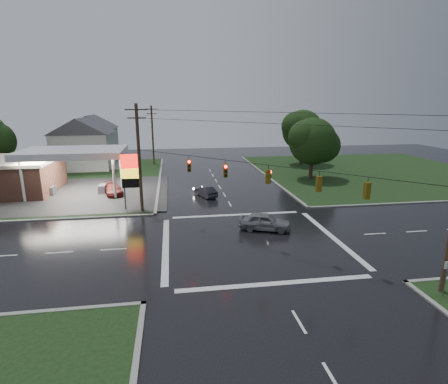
{
  "coord_description": "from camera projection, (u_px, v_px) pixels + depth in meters",
  "views": [
    {
      "loc": [
        -6.26,
        -26.19,
        11.14
      ],
      "look_at": [
        -1.57,
        4.88,
        3.0
      ],
      "focal_mm": 28.0,
      "sensor_mm": 36.0,
      "label": 1
    }
  ],
  "objects": [
    {
      "name": "ground",
      "position": [
        252.0,
        241.0,
        28.76
      ],
      "size": [
        120.0,
        120.0,
        0.0
      ],
      "primitive_type": "plane",
      "color": "black",
      "rests_on": "ground"
    },
    {
      "name": "tree_ne_near",
      "position": [
        314.0,
        142.0,
        50.47
      ],
      "size": [
        7.99,
        6.8,
        8.98
      ],
      "color": "black",
      "rests_on": "ground"
    },
    {
      "name": "tree_ne_far",
      "position": [
        303.0,
        130.0,
        62.23
      ],
      "size": [
        8.46,
        7.2,
        9.8
      ],
      "color": "black",
      "rests_on": "ground"
    },
    {
      "name": "car_north",
      "position": [
        206.0,
        191.0,
        42.19
      ],
      "size": [
        2.67,
        4.04,
        1.26
      ],
      "primitive_type": "imported",
      "rotation": [
        0.0,
        0.0,
        3.53
      ],
      "color": "#22232A",
      "rests_on": "ground"
    },
    {
      "name": "grass_ne",
      "position": [
        370.0,
        171.0,
        57.4
      ],
      "size": [
        36.0,
        36.0,
        0.08
      ],
      "primitive_type": "cube",
      "color": "black",
      "rests_on": "ground"
    },
    {
      "name": "traffic_signals",
      "position": [
        254.0,
        164.0,
        27.12
      ],
      "size": [
        26.87,
        26.87,
        1.47
      ],
      "color": "black",
      "rests_on": "ground"
    },
    {
      "name": "car_pump",
      "position": [
        113.0,
        189.0,
        43.03
      ],
      "size": [
        3.18,
        5.05,
        1.36
      ],
      "primitive_type": "imported",
      "rotation": [
        0.0,
        0.0,
        0.29
      ],
      "color": "maroon",
      "rests_on": "ground"
    },
    {
      "name": "house_far",
      "position": [
        92.0,
        136.0,
        70.43
      ],
      "size": [
        11.05,
        8.48,
        8.6
      ],
      "color": "silver",
      "rests_on": "ground"
    },
    {
      "name": "pylon_sign",
      "position": [
        131.0,
        172.0,
        36.29
      ],
      "size": [
        2.0,
        0.35,
        6.0
      ],
      "color": "#59595E",
      "rests_on": "ground"
    },
    {
      "name": "gas_station",
      "position": [
        14.0,
        173.0,
        43.27
      ],
      "size": [
        26.2,
        18.0,
        5.6
      ],
      "color": "#2D2D2D",
      "rests_on": "ground"
    },
    {
      "name": "grass_nw",
      "position": [
        33.0,
        182.0,
        49.88
      ],
      "size": [
        36.0,
        36.0,
        0.08
      ],
      "primitive_type": "cube",
      "color": "black",
      "rests_on": "ground"
    },
    {
      "name": "house_near",
      "position": [
        84.0,
        143.0,
        59.09
      ],
      "size": [
        11.05,
        8.48,
        8.6
      ],
      "color": "silver",
      "rests_on": "ground"
    },
    {
      "name": "utility_pole_nw",
      "position": [
        139.0,
        157.0,
        35.05
      ],
      "size": [
        2.2,
        0.32,
        11.0
      ],
      "color": "#382619",
      "rests_on": "ground"
    },
    {
      "name": "car_crossing",
      "position": [
        265.0,
        221.0,
        31.15
      ],
      "size": [
        4.9,
        3.26,
        1.55
      ],
      "primitive_type": "imported",
      "rotation": [
        0.0,
        0.0,
        1.23
      ],
      "color": "slate",
      "rests_on": "ground"
    },
    {
      "name": "utility_pole_n",
      "position": [
        153.0,
        134.0,
        62.39
      ],
      "size": [
        2.2,
        0.32,
        10.5
      ],
      "color": "#382619",
      "rests_on": "ground"
    }
  ]
}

